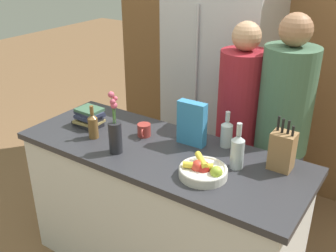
% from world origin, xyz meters
% --- Properties ---
extents(kitchen_island, '(1.79, 0.68, 0.92)m').
position_xyz_m(kitchen_island, '(0.00, 0.00, 0.46)').
color(kitchen_island, silver).
rests_on(kitchen_island, ground_plane).
extents(back_wall_wood, '(2.99, 0.12, 2.60)m').
position_xyz_m(back_wall_wood, '(0.00, 1.52, 1.30)').
color(back_wall_wood, brown).
rests_on(back_wall_wood, ground_plane).
extents(refrigerator, '(0.82, 0.63, 1.99)m').
position_xyz_m(refrigerator, '(-0.19, 1.16, 1.00)').
color(refrigerator, '#B7B7BC').
rests_on(refrigerator, ground_plane).
extents(fruit_bowl, '(0.26, 0.26, 0.10)m').
position_xyz_m(fruit_bowl, '(0.36, -0.12, 0.96)').
color(fruit_bowl, silver).
rests_on(fruit_bowl, kitchen_island).
extents(knife_block, '(0.12, 0.11, 0.30)m').
position_xyz_m(knife_block, '(0.67, 0.19, 1.03)').
color(knife_block, olive).
rests_on(knife_block, kitchen_island).
extents(flower_vase, '(0.08, 0.08, 0.38)m').
position_xyz_m(flower_vase, '(-0.20, -0.17, 1.06)').
color(flower_vase, '#232328').
rests_on(flower_vase, kitchen_island).
extents(cereal_box, '(0.18, 0.07, 0.27)m').
position_xyz_m(cereal_box, '(0.12, 0.17, 1.06)').
color(cereal_box, teal).
rests_on(cereal_box, kitchen_island).
extents(coffee_mug, '(0.09, 0.11, 0.08)m').
position_xyz_m(coffee_mug, '(-0.19, 0.09, 0.96)').
color(coffee_mug, '#99332D').
rests_on(coffee_mug, kitchen_island).
extents(book_stack, '(0.21, 0.16, 0.12)m').
position_xyz_m(book_stack, '(-0.59, 0.01, 0.98)').
color(book_stack, '#232328').
rests_on(book_stack, kitchen_island).
extents(bottle_oil, '(0.06, 0.06, 0.22)m').
position_xyz_m(bottle_oil, '(-0.44, -0.11, 1.01)').
color(bottle_oil, brown).
rests_on(bottle_oil, kitchen_island).
extents(bottle_vinegar, '(0.07, 0.07, 0.23)m').
position_xyz_m(bottle_vinegar, '(0.31, 0.26, 1.01)').
color(bottle_vinegar, '#B2BCC1').
rests_on(bottle_vinegar, kitchen_island).
extents(bottle_wine, '(0.07, 0.07, 0.27)m').
position_xyz_m(bottle_wine, '(0.47, 0.06, 1.03)').
color(bottle_wine, '#B2BCC1').
rests_on(bottle_wine, kitchen_island).
extents(person_at_sink, '(0.32, 0.32, 1.61)m').
position_xyz_m(person_at_sink, '(0.23, 0.62, 0.91)').
color(person_at_sink, '#383842').
rests_on(person_at_sink, ground_plane).
extents(person_in_blue, '(0.34, 0.34, 1.69)m').
position_xyz_m(person_in_blue, '(0.53, 0.61, 0.95)').
color(person_in_blue, '#383842').
rests_on(person_in_blue, ground_plane).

